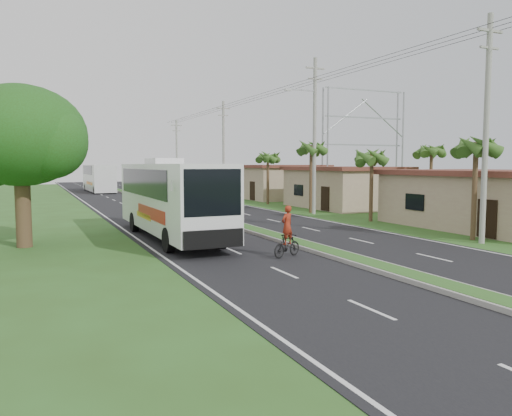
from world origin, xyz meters
name	(u,v)px	position (x,y,z in m)	size (l,w,h in m)	color
ground	(364,265)	(0.00, 0.00, 0.00)	(180.00, 180.00, 0.00)	#31541F
road_asphalt	(202,216)	(0.00, 20.00, 0.01)	(14.00, 160.00, 0.02)	black
median_strip	(202,215)	(0.00, 20.00, 0.10)	(1.20, 160.00, 0.18)	gray
lane_edge_left	(110,220)	(-6.70, 20.00, 0.00)	(0.12, 160.00, 0.01)	silver
lane_edge_right	(282,213)	(6.70, 20.00, 0.00)	(0.12, 160.00, 0.01)	silver
shop_near	(494,199)	(14.00, 6.00, 1.78)	(8.60, 12.60, 3.52)	tan
shop_mid	(344,187)	(14.00, 22.00, 1.86)	(7.60, 10.60, 3.67)	tan
shop_far	(275,181)	(14.00, 36.00, 1.93)	(8.60, 11.60, 3.82)	tan
palm_verge_a	(476,147)	(9.00, 3.00, 4.74)	(2.40, 2.40, 5.45)	#473321
palm_verge_b	(372,157)	(9.40, 12.00, 4.36)	(2.40, 2.40, 5.05)	#473321
palm_verge_c	(311,149)	(8.80, 19.00, 5.12)	(2.40, 2.40, 5.85)	#473321
palm_verge_d	(268,157)	(9.30, 28.00, 4.55)	(2.40, 2.40, 5.25)	#473321
palm_behind_shop	(432,151)	(17.50, 15.00, 4.93)	(2.40, 2.40, 5.65)	#473321
shade_tree	(18,139)	(-12.11, 10.02, 5.03)	(6.30, 6.00, 7.54)	#473321
utility_pole_a	(486,127)	(8.50, 2.00, 5.67)	(1.60, 0.28, 11.00)	gray
utility_pole_b	(314,133)	(8.47, 18.00, 6.26)	(3.20, 0.28, 12.00)	gray
utility_pole_c	(224,149)	(8.50, 38.00, 5.67)	(1.60, 0.28, 11.00)	gray
utility_pole_d	(177,154)	(8.50, 58.00, 5.42)	(1.60, 0.28, 10.50)	gray
billboard_lattice	(364,138)	(22.00, 30.00, 6.82)	(10.18, 1.18, 12.07)	gray
coach_bus_main	(170,194)	(-5.03, 9.90, 2.31)	(2.87, 13.01, 4.20)	silver
coach_bus_far	(99,177)	(-2.90, 57.79, 2.16)	(3.04, 13.13, 3.81)	silver
motorcyclist	(287,239)	(-2.00, 2.61, 0.79)	(1.66, 1.03, 2.17)	black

